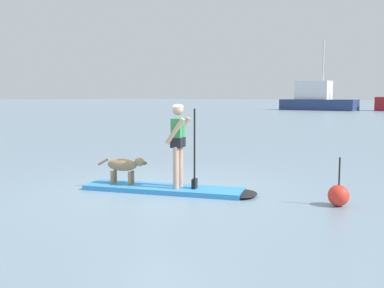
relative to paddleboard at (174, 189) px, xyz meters
The scene contains 6 objects.
ground_plane 0.23m from the paddleboard, 160.03° to the right, with size 400.00×400.00×0.00m, color gray.
paddleboard is the anchor object (origin of this frame).
person_paddler 1.05m from the paddleboard, 19.97° to the left, with size 0.67×0.58×1.70m.
dog 1.19m from the paddleboard, 160.03° to the right, with size 1.10×0.47×0.58m.
moored_boat_far_port 54.91m from the paddleboard, 108.24° to the left, with size 10.10×3.77×9.33m.
marker_buoy 3.24m from the paddleboard, 15.18° to the left, with size 0.38×0.38×0.88m.
Camera 1 is at (5.93, -6.98, 1.98)m, focal length 41.91 mm.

